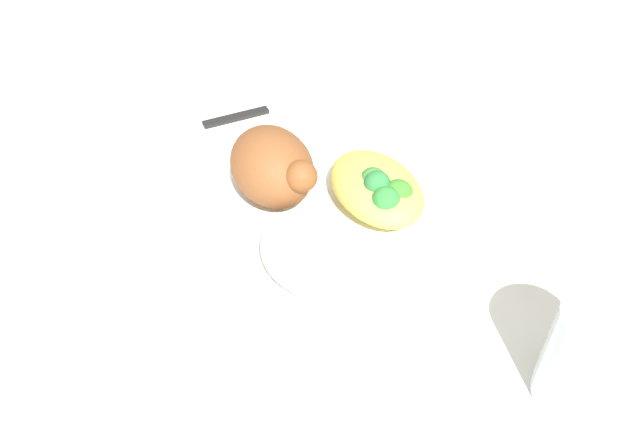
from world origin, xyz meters
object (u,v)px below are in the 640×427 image
(knife, at_px, (268,109))
(water_glass, at_px, (592,359))
(rice_pile, at_px, (304,254))
(mac_cheese_with_broccoli, at_px, (380,190))
(fork, at_px, (284,125))
(plate, at_px, (320,229))
(roasted_chicken, at_px, (273,167))

(knife, bearing_deg, water_glass, 7.23)
(rice_pile, bearing_deg, water_glass, 35.15)
(mac_cheese_with_broccoli, xyz_separation_m, fork, (-0.19, -0.02, -0.04))
(plate, height_order, rice_pile, rice_pile)
(knife, bearing_deg, fork, 5.33)
(plate, distance_m, roasted_chicken, 0.07)
(rice_pile, distance_m, knife, 0.28)
(plate, xyz_separation_m, fork, (-0.18, 0.04, -0.01))
(plate, height_order, mac_cheese_with_broccoli, mac_cheese_with_broccoli)
(rice_pile, xyz_separation_m, water_glass, (0.20, 0.14, 0.01))
(rice_pile, bearing_deg, fork, 159.99)
(rice_pile, xyz_separation_m, knife, (-0.27, 0.08, -0.04))
(mac_cheese_with_broccoli, bearing_deg, water_glass, 9.37)
(plate, distance_m, knife, 0.22)
(rice_pile, height_order, mac_cheese_with_broccoli, mac_cheese_with_broccoli)
(fork, height_order, knife, knife)
(plate, bearing_deg, fork, 166.28)
(roasted_chicken, relative_size, fork, 0.74)
(roasted_chicken, bearing_deg, mac_cheese_with_broccoli, 53.82)
(roasted_chicken, bearing_deg, knife, 159.10)
(plate, distance_m, mac_cheese_with_broccoli, 0.07)
(fork, xyz_separation_m, knife, (-0.04, -0.00, 0.00))
(rice_pile, relative_size, water_glass, 1.04)
(roasted_chicken, height_order, rice_pile, roasted_chicken)
(roasted_chicken, bearing_deg, fork, 152.23)
(rice_pile, bearing_deg, plate, 140.32)
(plate, height_order, water_glass, water_glass)
(knife, bearing_deg, plate, -10.46)
(plate, bearing_deg, rice_pile, -39.68)
(rice_pile, relative_size, fork, 0.69)
(roasted_chicken, xyz_separation_m, knife, (-0.17, 0.06, -0.05))
(mac_cheese_with_broccoli, height_order, water_glass, water_glass)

